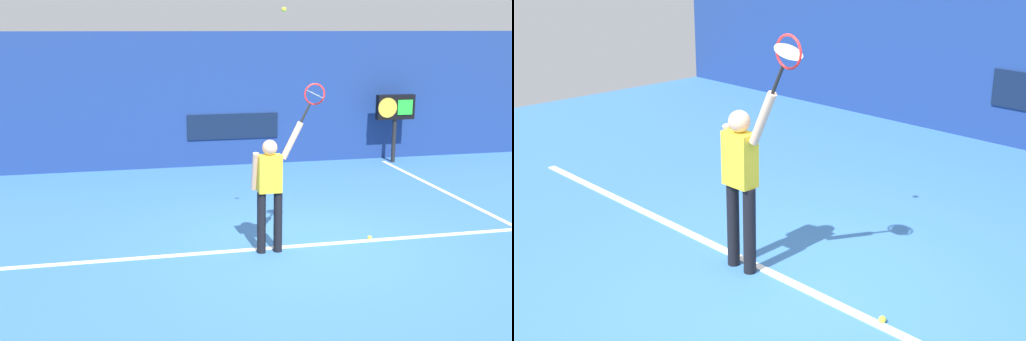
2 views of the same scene
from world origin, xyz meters
TOP-DOWN VIEW (x-y plane):
  - ground_plane at (0.00, 0.00)m, footprint 18.00×18.00m
  - back_wall at (0.00, 6.05)m, footprint 18.00×0.20m
  - sponsor_banner_center at (0.00, 5.93)m, footprint 2.20×0.03m
  - court_baseline at (0.00, 0.02)m, footprint 10.00×0.10m
  - court_sideline at (3.72, 2.00)m, footprint 0.10×7.00m
  - tennis_player at (-0.56, -0.11)m, footprint 0.74×0.31m
  - tennis_racket at (0.07, -0.12)m, footprint 0.42×0.27m
  - tennis_ball at (-0.37, -0.08)m, footprint 0.07×0.07m
  - scoreboard_clock at (3.93, 5.41)m, footprint 0.96×0.20m
  - spare_ball at (1.10, 0.07)m, footprint 0.07×0.07m

SIDE VIEW (x-z plane):
  - ground_plane at x=0.00m, z-range 0.00..0.00m
  - court_baseline at x=0.00m, z-range 0.00..0.01m
  - court_sideline at x=3.72m, z-range 0.00..0.01m
  - spare_ball at x=1.10m, z-range 0.00..0.07m
  - sponsor_banner_center at x=0.00m, z-range 0.65..1.25m
  - tennis_player at x=-0.56m, z-range 0.04..1.98m
  - scoreboard_clock at x=3.93m, z-range 0.46..2.13m
  - back_wall at x=0.00m, z-range 0.00..3.18m
  - tennis_racket at x=0.07m, z-range 1.99..2.61m
  - tennis_ball at x=-0.37m, z-range 3.46..3.53m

